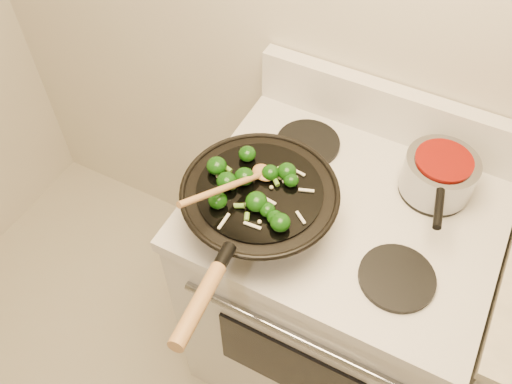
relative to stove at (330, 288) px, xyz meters
The scene contains 5 objects.
stove is the anchor object (origin of this frame).
wok 0.58m from the stove, 138.67° to the right, with size 0.38×0.63×0.19m.
stirfry 0.65m from the stove, 139.71° to the right, with size 0.28×0.24×0.04m.
wooden_spoon 0.67m from the stove, 140.50° to the right, with size 0.12×0.27×0.11m.
saucepan 0.57m from the stove, 38.82° to the left, with size 0.19×0.30×0.11m.
Camera 1 is at (-0.10, 0.31, 2.04)m, focal length 38.00 mm.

